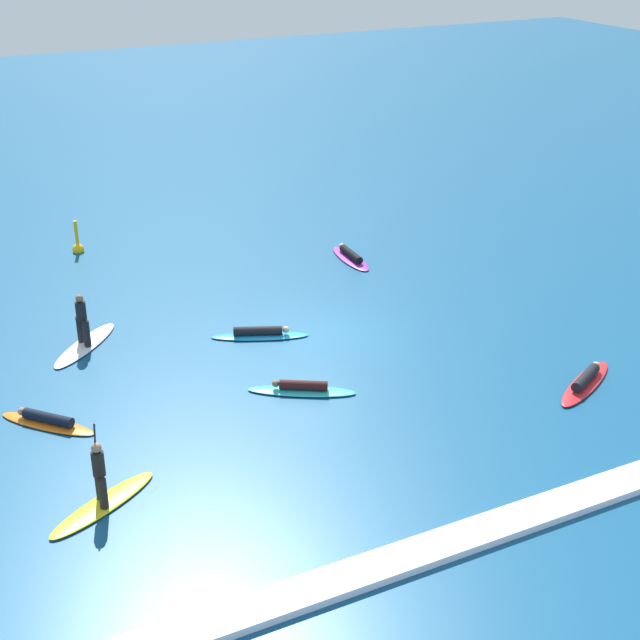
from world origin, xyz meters
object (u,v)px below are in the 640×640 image
object	(u,v)px
surfer_on_red_board	(586,381)
surfer_on_yellow_board	(102,493)
surfer_on_purple_board	(350,256)
surfer_on_white_board	(84,336)
marker_buoy	(78,247)
surfer_on_blue_board	(260,334)
surfer_on_teal_board	(302,389)
surfer_on_orange_board	(47,421)

from	to	relation	value
surfer_on_red_board	surfer_on_yellow_board	size ratio (longest dim) A/B	1.03
surfer_on_purple_board	surfer_on_white_board	distance (m)	11.22
marker_buoy	surfer_on_blue_board	bearing A→B (deg)	-71.36
surfer_on_white_board	marker_buoy	distance (m)	8.44
surfer_on_teal_board	surfer_on_purple_board	bearing A→B (deg)	-95.20
surfer_on_orange_board	surfer_on_blue_board	bearing A→B (deg)	-114.25
surfer_on_blue_board	surfer_on_yellow_board	bearing A→B (deg)	-112.46
surfer_on_red_board	surfer_on_blue_board	bearing A→B (deg)	107.24
surfer_on_yellow_board	surfer_on_teal_board	xyz separation A→B (m)	(6.33, 2.69, -0.24)
surfer_on_white_board	marker_buoy	world-z (taller)	surfer_on_white_board
surfer_on_purple_board	marker_buoy	xyz separation A→B (m)	(-9.16, 5.45, 0.10)
surfer_on_purple_board	surfer_on_blue_board	size ratio (longest dim) A/B	0.92
surfer_on_orange_board	surfer_on_red_board	xyz separation A→B (m)	(14.23, -4.68, 0.01)
surfer_on_red_board	surfer_on_yellow_board	distance (m)	13.80
surfer_on_yellow_board	marker_buoy	bearing A→B (deg)	50.59
surfer_on_yellow_board	surfer_on_red_board	bearing A→B (deg)	-30.56
surfer_on_orange_board	surfer_on_yellow_board	bearing A→B (deg)	143.67
surfer_on_purple_board	surfer_on_red_board	distance (m)	11.72
surfer_on_white_board	surfer_on_blue_board	distance (m)	5.43
surfer_on_teal_board	surfer_on_blue_board	xyz separation A→B (m)	(0.33, 3.76, 0.00)
surfer_on_red_board	surfer_on_white_board	bearing A→B (deg)	115.92
surfer_on_purple_board	surfer_on_yellow_board	bearing A→B (deg)	134.90
surfer_on_red_board	surfer_on_teal_board	xyz separation A→B (m)	(-7.46, 3.24, -0.02)
surfer_on_teal_board	surfer_on_white_board	bearing A→B (deg)	-18.77
surfer_on_white_board	surfer_on_purple_board	bearing A→B (deg)	-30.95
surfer_on_orange_board	surfer_on_white_board	distance (m)	4.60
surfer_on_yellow_board	surfer_on_blue_board	distance (m)	9.28
surfer_on_orange_board	surfer_on_red_board	bearing A→B (deg)	-150.57
surfer_on_blue_board	marker_buoy	size ratio (longest dim) A/B	2.21
surfer_on_purple_board	surfer_on_yellow_board	xyz separation A→B (m)	(-12.41, -11.09, 0.23)
surfer_on_blue_board	marker_buoy	distance (m)	10.65
surfer_on_orange_board	surfer_on_teal_board	bearing A→B (deg)	-144.40
surfer_on_teal_board	marker_buoy	distance (m)	14.20
surfer_on_purple_board	surfer_on_orange_board	distance (m)	14.61
surfer_on_red_board	surfer_on_teal_board	distance (m)	8.13
surfer_on_white_board	surfer_on_blue_board	size ratio (longest dim) A/B	0.93
surfer_on_orange_board	surfer_on_yellow_board	xyz separation A→B (m)	(0.44, -4.13, 0.23)
surfer_on_yellow_board	surfer_on_teal_board	bearing A→B (deg)	-5.29
surfer_on_orange_board	surfer_on_blue_board	distance (m)	7.47
surfer_on_blue_board	marker_buoy	bearing A→B (deg)	132.11
surfer_on_red_board	surfer_on_blue_board	distance (m)	9.99
surfer_on_purple_board	surfer_on_orange_board	bearing A→B (deg)	121.56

